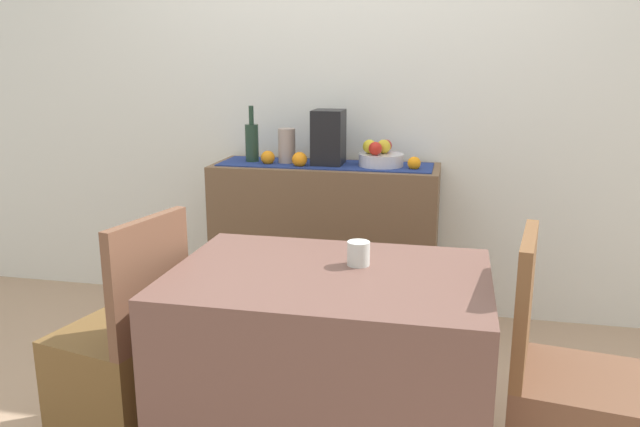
# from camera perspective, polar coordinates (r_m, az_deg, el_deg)

# --- Properties ---
(ground_plane) EXTENTS (6.40, 6.40, 0.02)m
(ground_plane) POSITION_cam_1_polar(r_m,az_deg,el_deg) (2.81, -1.97, -17.08)
(ground_plane) COLOR tan
(ground_plane) RESTS_ON ground
(room_wall_rear) EXTENTS (6.40, 0.06, 2.70)m
(room_wall_rear) POSITION_cam_1_polar(r_m,az_deg,el_deg) (3.56, 2.57, 12.55)
(room_wall_rear) COLOR silver
(room_wall_rear) RESTS_ON ground
(sideboard_console) EXTENTS (1.20, 0.42, 0.88)m
(sideboard_console) POSITION_cam_1_polar(r_m,az_deg,el_deg) (3.47, 0.48, -2.77)
(sideboard_console) COLOR brown
(sideboard_console) RESTS_ON ground
(table_runner) EXTENTS (1.13, 0.32, 0.01)m
(table_runner) POSITION_cam_1_polar(r_m,az_deg,el_deg) (3.37, 0.49, 4.46)
(table_runner) COLOR navy
(table_runner) RESTS_ON sideboard_console
(fruit_bowl) EXTENTS (0.23, 0.23, 0.06)m
(fruit_bowl) POSITION_cam_1_polar(r_m,az_deg,el_deg) (3.31, 5.53, 4.85)
(fruit_bowl) COLOR silver
(fruit_bowl) RESTS_ON table_runner
(apple_rear) EXTENTS (0.07, 0.07, 0.07)m
(apple_rear) POSITION_cam_1_polar(r_m,az_deg,el_deg) (3.31, 5.76, 6.03)
(apple_rear) COLOR gold
(apple_rear) RESTS_ON fruit_bowl
(apple_left) EXTENTS (0.07, 0.07, 0.07)m
(apple_left) POSITION_cam_1_polar(r_m,az_deg,el_deg) (3.25, 5.02, 5.86)
(apple_left) COLOR red
(apple_left) RESTS_ON fruit_bowl
(apple_upper) EXTENTS (0.07, 0.07, 0.07)m
(apple_upper) POSITION_cam_1_polar(r_m,az_deg,el_deg) (3.31, 4.50, 6.05)
(apple_upper) COLOR gold
(apple_upper) RESTS_ON fruit_bowl
(apple_center) EXTENTS (0.07, 0.07, 0.07)m
(apple_center) POSITION_cam_1_polar(r_m,az_deg,el_deg) (3.38, 5.96, 6.11)
(apple_center) COLOR #A52F29
(apple_center) RESTS_ON fruit_bowl
(wine_bottle) EXTENTS (0.07, 0.07, 0.31)m
(wine_bottle) POSITION_cam_1_polar(r_m,az_deg,el_deg) (3.45, -6.17, 6.45)
(wine_bottle) COLOR #203828
(wine_bottle) RESTS_ON sideboard_console
(coffee_maker) EXTENTS (0.16, 0.18, 0.29)m
(coffee_maker) POSITION_cam_1_polar(r_m,az_deg,el_deg) (3.34, 0.77, 6.85)
(coffee_maker) COLOR black
(coffee_maker) RESTS_ON sideboard_console
(ceramic_vase) EXTENTS (0.09, 0.09, 0.19)m
(ceramic_vase) POSITION_cam_1_polar(r_m,az_deg,el_deg) (3.40, -3.02, 6.09)
(ceramic_vase) COLOR #A28F84
(ceramic_vase) RESTS_ON sideboard_console
(orange_loose_mid) EXTENTS (0.07, 0.07, 0.07)m
(orange_loose_mid) POSITION_cam_1_polar(r_m,az_deg,el_deg) (3.25, 8.49, 4.51)
(orange_loose_mid) COLOR orange
(orange_loose_mid) RESTS_ON sideboard_console
(orange_loose_far) EXTENTS (0.07, 0.07, 0.07)m
(orange_loose_far) POSITION_cam_1_polar(r_m,az_deg,el_deg) (3.39, -4.73, 5.05)
(orange_loose_far) COLOR orange
(orange_loose_far) RESTS_ON sideboard_console
(orange_loose_end) EXTENTS (0.08, 0.08, 0.08)m
(orange_loose_end) POSITION_cam_1_polar(r_m,az_deg,el_deg) (3.30, -1.86, 4.89)
(orange_loose_end) COLOR orange
(orange_loose_end) RESTS_ON sideboard_console
(dining_table) EXTENTS (1.06, 0.75, 0.74)m
(dining_table) POSITION_cam_1_polar(r_m,az_deg,el_deg) (2.27, 0.80, -14.16)
(dining_table) COLOR brown
(dining_table) RESTS_ON ground
(coffee_cup) EXTENTS (0.08, 0.08, 0.08)m
(coffee_cup) POSITION_cam_1_polar(r_m,az_deg,el_deg) (2.18, 3.49, -3.61)
(coffee_cup) COLOR silver
(coffee_cup) RESTS_ON dining_table
(chair_near_window) EXTENTS (0.48, 0.48, 0.90)m
(chair_near_window) POSITION_cam_1_polar(r_m,az_deg,el_deg) (2.57, -17.41, -13.86)
(chair_near_window) COLOR brown
(chair_near_window) RESTS_ON ground
(chair_by_corner) EXTENTS (0.46, 0.46, 0.90)m
(chair_by_corner) POSITION_cam_1_polar(r_m,az_deg,el_deg) (2.32, 21.38, -17.43)
(chair_by_corner) COLOR brown
(chair_by_corner) RESTS_ON ground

